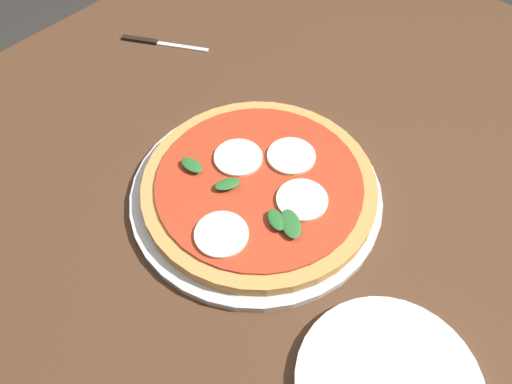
# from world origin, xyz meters

# --- Properties ---
(ground_plane) EXTENTS (6.00, 6.00, 0.00)m
(ground_plane) POSITION_xyz_m (0.00, 0.00, 0.00)
(ground_plane) COLOR #2D2B28
(dining_table) EXTENTS (1.51, 1.07, 0.71)m
(dining_table) POSITION_xyz_m (0.00, 0.00, 0.63)
(dining_table) COLOR #4C301E
(dining_table) RESTS_ON ground_plane
(serving_tray) EXTENTS (0.37, 0.37, 0.01)m
(serving_tray) POSITION_xyz_m (0.03, -0.05, 0.72)
(serving_tray) COLOR silver
(serving_tray) RESTS_ON dining_table
(pizza) EXTENTS (0.34, 0.34, 0.03)m
(pizza) POSITION_xyz_m (0.04, -0.05, 0.73)
(pizza) COLOR tan
(pizza) RESTS_ON serving_tray
(knife) EXTENTS (0.09, 0.15, 0.01)m
(knife) POSITION_xyz_m (0.18, 0.34, 0.71)
(knife) COLOR black
(knife) RESTS_ON dining_table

